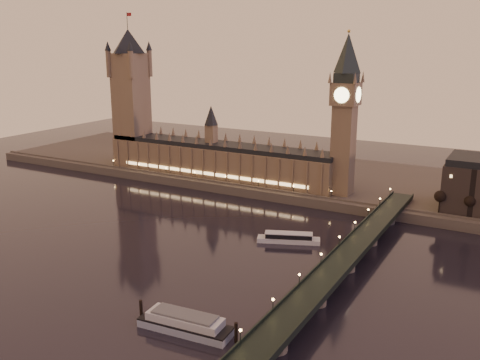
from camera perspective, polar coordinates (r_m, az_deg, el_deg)
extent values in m
plane|color=black|center=(280.61, -8.22, -7.14)|extent=(700.00, 700.00, 0.00)
cube|color=#423D35|center=(405.55, 9.49, 0.11)|extent=(560.00, 130.00, 6.00)
cube|color=brown|center=(392.86, -2.30, 1.94)|extent=(180.00, 26.00, 22.00)
cube|color=black|center=(390.28, -2.32, 3.74)|extent=(180.00, 22.00, 3.20)
cube|color=#FFCC7F|center=(383.11, -3.34, 0.67)|extent=(153.00, 0.25, 2.20)
cube|color=brown|center=(433.81, -11.47, 7.29)|extent=(22.00, 22.00, 88.00)
cone|color=black|center=(430.49, -11.84, 14.30)|extent=(31.68, 31.68, 18.00)
cylinder|color=black|center=(430.73, -11.95, 16.30)|extent=(0.44, 0.44, 12.00)
cube|color=maroon|center=(429.47, -11.75, 16.91)|extent=(4.00, 0.15, 2.50)
cube|color=brown|center=(350.28, 10.93, 3.12)|extent=(13.00, 13.00, 58.00)
cube|color=brown|center=(345.04, 11.22, 8.99)|extent=(16.00, 16.00, 14.00)
cylinder|color=#FFEAA5|center=(337.31, 10.78, 8.88)|extent=(9.60, 0.35, 9.60)
cylinder|color=#FFEAA5|center=(347.65, 9.93, 9.09)|extent=(0.35, 9.60, 9.60)
cube|color=black|center=(344.24, 11.31, 10.64)|extent=(13.00, 13.00, 6.00)
cone|color=black|center=(343.58, 11.43, 13.13)|extent=(17.68, 17.68, 24.00)
sphere|color=gold|center=(343.54, 11.55, 15.30)|extent=(2.00, 2.00, 2.00)
cube|color=black|center=(236.82, 9.98, -9.36)|extent=(13.00, 260.00, 2.00)
cube|color=black|center=(238.12, 8.55, -8.76)|extent=(0.60, 260.00, 1.00)
cube|color=black|center=(234.47, 11.46, -9.29)|extent=(0.60, 260.00, 1.00)
cylinder|color=black|center=(330.64, 20.65, -2.56)|extent=(0.70, 0.70, 9.94)
sphere|color=black|center=(329.23, 20.73, -1.70)|extent=(6.63, 6.63, 6.63)
cylinder|color=black|center=(329.01, 23.33, -2.91)|extent=(0.70, 0.70, 9.94)
sphere|color=black|center=(327.59, 23.42, -2.04)|extent=(6.63, 6.63, 6.63)
cube|color=silver|center=(285.57, 5.21, -6.39)|extent=(33.31, 18.77, 2.42)
cube|color=black|center=(284.71, 5.22, -5.94)|extent=(24.86, 14.42, 2.42)
cube|color=silver|center=(284.21, 5.23, -5.67)|extent=(25.57, 14.93, 0.44)
cube|color=#92A1BA|center=(204.43, -5.87, -15.37)|extent=(36.40, 12.81, 2.90)
cube|color=black|center=(203.57, -5.88, -14.95)|extent=(36.40, 12.81, 0.56)
cube|color=silver|center=(202.72, -5.89, -14.53)|extent=(29.63, 11.17, 2.90)
cube|color=#595B5E|center=(201.83, -5.91, -14.07)|extent=(25.09, 9.71, 0.78)
cylinder|color=black|center=(213.77, -10.51, -13.41)|extent=(1.23, 1.23, 7.59)
cylinder|color=black|center=(195.76, -0.43, -15.96)|extent=(1.23, 1.23, 7.59)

